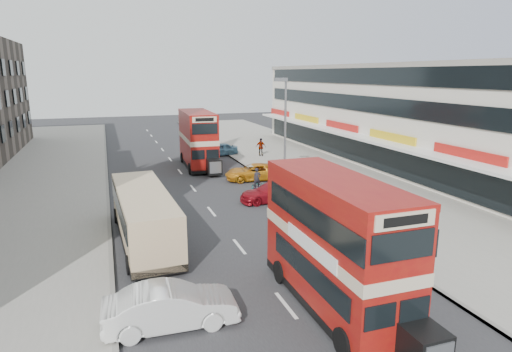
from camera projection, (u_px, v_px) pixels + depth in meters
name	position (u px, v px, depth m)	size (l,w,h in m)	color
ground	(309.00, 335.00, 14.48)	(160.00, 160.00, 0.00)	#28282B
road_surface	(193.00, 188.00, 32.88)	(12.00, 90.00, 0.01)	#28282B
pavement_right	(335.00, 176.00, 36.67)	(12.00, 90.00, 0.15)	gray
pavement_left	(14.00, 202.00, 29.06)	(12.00, 90.00, 0.15)	gray
kerb_left	(108.00, 195.00, 30.93)	(0.20, 90.00, 0.16)	gray
kerb_right	(269.00, 181.00, 34.80)	(0.20, 90.00, 0.16)	gray
commercial_row	(403.00, 115.00, 39.96)	(9.90, 46.20, 9.30)	beige
street_lamp	(284.00, 124.00, 32.01)	(1.00, 0.20, 8.12)	slate
bus_main	(335.00, 243.00, 15.70)	(2.38, 8.60, 4.74)	black
bus_second	(198.00, 139.00, 39.84)	(2.79, 9.02, 4.91)	black
coach	(144.00, 214.00, 22.18)	(2.80, 9.50, 2.49)	black
car_left_front	(171.00, 307.00, 14.80)	(1.58, 4.53, 1.49)	white
car_right_a	(272.00, 192.00, 29.42)	(1.80, 4.43, 1.29)	maroon
car_right_b	(254.00, 172.00, 35.32)	(2.18, 4.73, 1.31)	orange
car_right_c	(219.00, 150.00, 45.61)	(1.59, 3.95, 1.35)	teal
pedestrian_near	(328.00, 184.00, 30.07)	(0.65, 0.44, 1.75)	gray
pedestrian_far	(261.00, 147.00, 44.87)	(1.06, 0.44, 1.81)	gray
cyclist	(257.00, 185.00, 31.30)	(0.77, 1.69, 1.88)	gray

